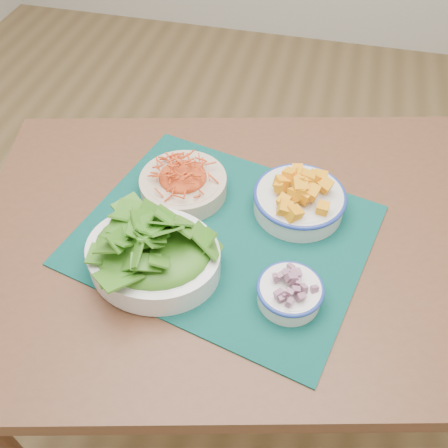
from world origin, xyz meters
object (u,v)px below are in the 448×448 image
squash_bowl (300,194)px  onion_bowl (290,290)px  table (259,261)px  lettuce_bowl (152,250)px  carrot_bowl (183,181)px  placemat (224,234)px

squash_bowl → onion_bowl: size_ratio=1.53×
table → onion_bowl: onion_bowl is taller
lettuce_bowl → onion_bowl: size_ratio=1.92×
table → carrot_bowl: bearing=145.3°
table → lettuce_bowl: size_ratio=4.91×
table → carrot_bowl: 0.24m
placemat → carrot_bowl: bearing=153.0°
table → squash_bowl: squash_bowl is taller
squash_bowl → lettuce_bowl: 0.33m
placemat → onion_bowl: 0.20m
carrot_bowl → squash_bowl: bearing=1.8°
carrot_bowl → onion_bowl: (0.27, -0.23, -0.00)m
carrot_bowl → onion_bowl: bearing=-39.8°
onion_bowl → squash_bowl: bearing=94.1°
carrot_bowl → squash_bowl: size_ratio=1.04×
carrot_bowl → lettuce_bowl: bearing=-88.2°
table → onion_bowl: bearing=-76.8°
table → squash_bowl: size_ratio=6.14×
table → placemat: bearing=-174.0°
carrot_bowl → lettuce_bowl: (0.01, -0.21, 0.02)m
table → onion_bowl: (0.08, -0.16, 0.13)m
table → lettuce_bowl: lettuce_bowl is taller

